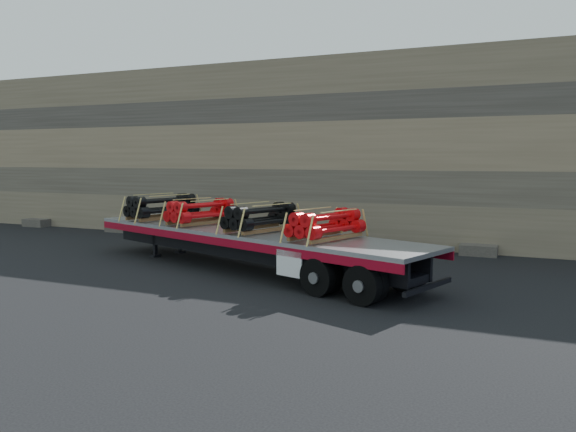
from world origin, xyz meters
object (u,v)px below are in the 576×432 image
Objects in this scene: bundle_midfront at (201,212)px; trailer at (246,250)px; bundle_front at (162,207)px; bundle_midrear at (261,218)px; bundle_rear at (326,225)px.

trailer is at bearing -0.00° from bundle_midfront.
bundle_front is (-3.86, 1.31, 0.99)m from trailer.
trailer is 5.18× the size of bundle_front.
bundle_midrear reaches higher than bundle_rear.
bundle_midrear reaches higher than trailer.
bundle_front is 4.73m from bundle_midrear.
bundle_front reaches higher than bundle_rear.
bundle_midfront is at bearing 180.00° from bundle_rear.
bundle_midrear is at bearing 0.00° from bundle_midfront.
bundle_midfront is 4.96m from bundle_rear.
trailer is 3.11m from bundle_rear.
bundle_front is at bearing 180.00° from bundle_rear.
bundle_rear is (6.66, -2.26, -0.04)m from bundle_front.
bundle_midfront reaches higher than bundle_rear.
bundle_rear is at bearing 0.00° from bundle_midfront.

